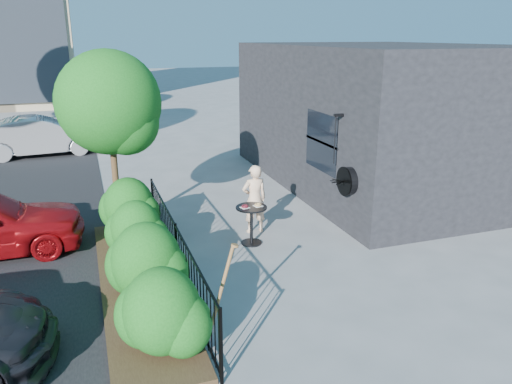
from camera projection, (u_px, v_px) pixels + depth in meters
name	position (u px, v px, depth m)	size (l,w,h in m)	color
ground	(256.00, 268.00, 9.55)	(120.00, 120.00, 0.00)	gray
shop_building	(382.00, 115.00, 14.72)	(6.22, 9.00, 4.00)	black
fence	(177.00, 251.00, 8.91)	(0.05, 6.05, 1.10)	black
planting_bed	(139.00, 284.00, 8.85)	(1.30, 6.00, 0.08)	#382616
shrubs	(141.00, 247.00, 8.77)	(1.10, 5.60, 1.24)	#135716
patio_tree	(113.00, 109.00, 10.50)	(2.20, 2.20, 3.94)	#3F2B19
cafe_table	(251.00, 218.00, 10.48)	(0.66, 0.66, 0.88)	black
woman	(254.00, 199.00, 11.07)	(0.57, 0.37, 1.55)	beige
shovel	(219.00, 298.00, 7.13)	(0.51, 0.20, 1.51)	brown
car_silver	(41.00, 136.00, 18.24)	(1.51, 4.34, 1.43)	#AAA9AE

